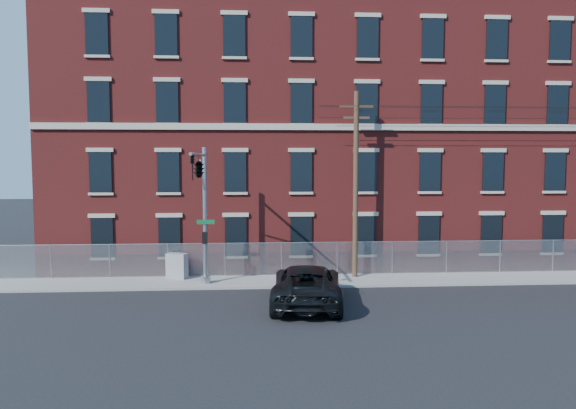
{
  "coord_description": "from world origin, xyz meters",
  "views": [
    {
      "loc": [
        -3.63,
        -24.21,
        6.52
      ],
      "look_at": [
        -1.77,
        4.0,
        4.22
      ],
      "focal_mm": 34.92,
      "sensor_mm": 36.0,
      "label": 1
    }
  ],
  "objects_px": {
    "traffic_signal_mast": "(200,183)",
    "utility_pole_near": "(356,181)",
    "utility_cabinet": "(177,266)",
    "pickup_truck": "(307,285)"
  },
  "relations": [
    {
      "from": "utility_pole_near",
      "to": "utility_cabinet",
      "type": "bearing_deg",
      "value": 178.89
    },
    {
      "from": "utility_pole_near",
      "to": "utility_cabinet",
      "type": "relative_size",
      "value": 7.37
    },
    {
      "from": "traffic_signal_mast",
      "to": "utility_pole_near",
      "type": "xyz_separation_m",
      "value": [
        8.0,
        3.42,
        -0.05
      ]
    },
    {
      "from": "traffic_signal_mast",
      "to": "utility_pole_near",
      "type": "distance_m",
      "value": 8.7
    },
    {
      "from": "utility_pole_near",
      "to": "utility_cabinet",
      "type": "height_order",
      "value": "utility_pole_near"
    },
    {
      "from": "traffic_signal_mast",
      "to": "pickup_truck",
      "type": "relative_size",
      "value": 1.08
    },
    {
      "from": "traffic_signal_mast",
      "to": "utility_pole_near",
      "type": "height_order",
      "value": "utility_pole_near"
    },
    {
      "from": "utility_cabinet",
      "to": "utility_pole_near",
      "type": "bearing_deg",
      "value": 20.2
    },
    {
      "from": "traffic_signal_mast",
      "to": "utility_cabinet",
      "type": "bearing_deg",
      "value": 114.3
    },
    {
      "from": "utility_pole_near",
      "to": "pickup_truck",
      "type": "height_order",
      "value": "utility_pole_near"
    }
  ]
}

